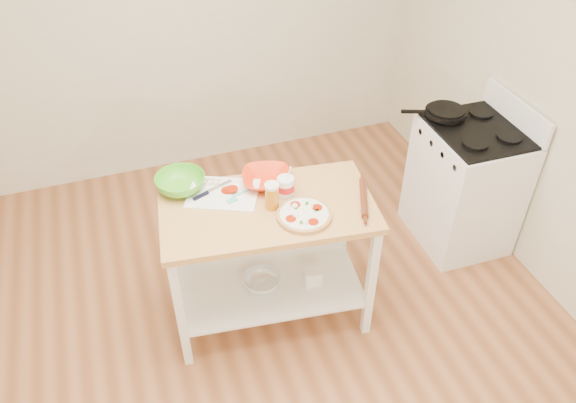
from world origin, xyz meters
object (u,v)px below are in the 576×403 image
Objects in this scene: knife at (207,192)px; prep_island at (268,238)px; pizza at (304,215)px; shelf_bin at (312,276)px; rolling_pin at (364,198)px; orange_bowl at (267,179)px; green_bowl at (180,183)px; gas_stove at (465,185)px; spatula at (236,197)px; cutting_board at (223,193)px; shelf_glass_bowl at (262,281)px; yogurt_tub at (286,187)px; beer_pint at (272,196)px; skillet at (445,112)px.

prep_island is at bearing -56.46° from knife.
pizza reaches higher than shelf_bin.
pizza is 0.91× the size of rolling_pin.
orange_bowl is 0.98× the size of green_bowl.
gas_stove is at bearing 2.21° from orange_bowl.
shelf_bin is (0.56, -0.28, -0.60)m from knife.
orange_bowl is at bearing 126.52° from shelf_bin.
spatula is (-0.31, 0.28, 0.00)m from pizza.
shelf_glass_bowl is at bearing -26.12° from cutting_board.
prep_island is at bearing 164.58° from shelf_bin.
yogurt_tub reaches higher than shelf_bin.
rolling_pin reaches higher than shelf_bin.
gas_stove is at bearing 14.25° from shelf_bin.
pizza is at bearing -162.19° from gas_stove.
cutting_board is at bearing 136.69° from pizza.
pizza is 0.21m from beer_pint.
beer_pint reaches higher than skillet.
cutting_board is at bearing -149.20° from skillet.
green_bowl is (-1.99, 0.06, 0.47)m from gas_stove.
gas_stove is 5.21× the size of yogurt_tub.
beer_pint is (-1.40, -0.49, 0.01)m from skillet.
spatula reaches higher than shelf_bin.
green_bowl reaches higher than knife.
green_bowl is at bearing 166.73° from orange_bowl.
orange_bowl reaches higher than pizza.
gas_stove is at bearing 9.39° from prep_island.
yogurt_tub is (0.43, -0.15, 0.04)m from knife.
beer_pint reaches higher than orange_bowl.
skillet is 2.66× the size of beer_pint.
shelf_bin is (0.31, -0.07, 0.02)m from shelf_glass_bowl.
gas_stove is at bearing -1.66° from green_bowl.
orange_bowl is 0.85× the size of rolling_pin.
spatula is at bearing 159.46° from rolling_pin.
yogurt_tub is at bearing 98.04° from pizza.
skillet reaches higher than rolling_pin.
green_bowl is at bearing 179.63° from gas_stove.
cutting_board is 0.37m from yogurt_tub.
pizza is 1.05× the size of green_bowl.
prep_island is 12.12× the size of shelf_bin.
spatula is 0.17m from knife.
knife is at bearing 131.48° from spatula.
green_bowl is 1.22× the size of shelf_glass_bowl.
cutting_board is at bearing 113.99° from spatula.
yogurt_tub is at bearing -40.17° from knife.
spatula is 0.75m from shelf_bin.
green_bowl is (-1.85, -0.16, -0.03)m from skillet.
green_bowl is at bearing 121.86° from knife.
rolling_pin is at bearing -12.73° from shelf_bin.
knife is at bearing 139.00° from shelf_glass_bowl.
green_bowl is at bearing 128.61° from spatula.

